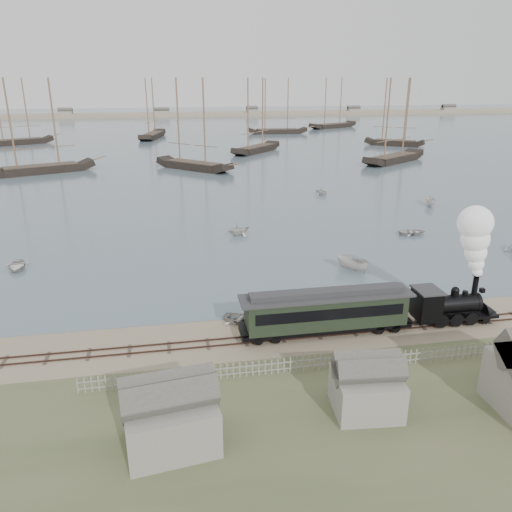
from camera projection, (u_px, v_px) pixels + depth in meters
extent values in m
plane|color=tan|center=(289.00, 325.00, 42.11)|extent=(600.00, 600.00, 0.00)
cube|color=#465864|center=(188.00, 130.00, 199.66)|extent=(600.00, 336.00, 0.06)
cube|color=#3D2721|center=(296.00, 338.00, 39.76)|extent=(120.00, 0.08, 0.12)
cube|color=#3D2721|center=(293.00, 332.00, 40.68)|extent=(120.00, 0.08, 0.12)
cube|color=#3E3127|center=(294.00, 336.00, 40.24)|extent=(120.00, 1.80, 0.06)
cube|color=gray|center=(180.00, 116.00, 273.82)|extent=(500.00, 20.00, 1.80)
cube|color=black|center=(454.00, 315.00, 42.34)|extent=(7.07, 2.08, 0.26)
cylinder|color=black|center=(451.00, 304.00, 41.92)|extent=(4.36, 1.56, 1.56)
cube|color=black|center=(426.00, 304.00, 41.47)|extent=(1.87, 2.29, 2.39)
cube|color=#323234|center=(428.00, 290.00, 41.05)|extent=(2.08, 2.49, 0.12)
cylinder|color=black|center=(475.00, 287.00, 41.78)|extent=(0.46, 0.46, 1.66)
sphere|color=black|center=(455.00, 290.00, 41.55)|extent=(0.66, 0.66, 0.66)
cone|color=black|center=(489.00, 313.00, 42.93)|extent=(1.45, 2.08, 2.08)
cube|color=black|center=(482.00, 290.00, 42.02)|extent=(0.36, 0.36, 0.36)
cube|color=black|center=(325.00, 326.00, 40.44)|extent=(13.95, 2.29, 0.35)
cube|color=black|center=(326.00, 311.00, 39.97)|extent=(12.95, 2.49, 2.49)
cube|color=black|center=(331.00, 315.00, 38.72)|extent=(11.96, 0.06, 0.90)
cube|color=black|center=(321.00, 301.00, 41.06)|extent=(11.96, 0.06, 0.90)
cube|color=#323234|center=(327.00, 296.00, 39.54)|extent=(13.95, 2.69, 0.18)
cube|color=#323234|center=(327.00, 292.00, 39.44)|extent=(12.45, 1.20, 0.45)
imported|color=beige|center=(242.00, 319.00, 42.45)|extent=(3.77, 4.06, 0.69)
imported|color=beige|center=(17.00, 266.00, 54.19)|extent=(3.99, 3.13, 0.75)
imported|color=beige|center=(239.00, 229.00, 65.93)|extent=(3.68, 3.92, 1.65)
imported|color=beige|center=(352.00, 264.00, 53.66)|extent=(3.89, 3.62, 1.50)
imported|color=beige|center=(413.00, 232.00, 66.18)|extent=(2.72, 3.71, 0.75)
imported|color=beige|center=(430.00, 201.00, 81.12)|extent=(3.87, 2.39, 1.40)
imported|color=beige|center=(321.00, 191.00, 88.68)|extent=(3.44, 3.32, 1.40)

